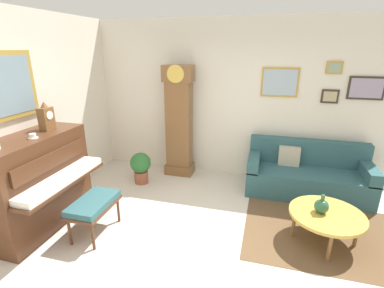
# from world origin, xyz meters

# --- Properties ---
(ground_plane) EXTENTS (6.40, 6.00, 0.10)m
(ground_plane) POSITION_xyz_m (0.00, 0.00, -0.05)
(ground_plane) COLOR beige
(wall_left) EXTENTS (0.13, 4.90, 2.80)m
(wall_left) POSITION_xyz_m (-2.60, 0.00, 1.41)
(wall_left) COLOR silver
(wall_left) RESTS_ON ground_plane
(wall_back) EXTENTS (5.30, 0.13, 2.80)m
(wall_back) POSITION_xyz_m (0.02, 2.40, 1.40)
(wall_back) COLOR silver
(wall_back) RESTS_ON ground_plane
(area_rug) EXTENTS (2.10, 1.50, 0.01)m
(area_rug) POSITION_xyz_m (1.48, 0.75, 0.00)
(area_rug) COLOR brown
(area_rug) RESTS_ON ground_plane
(piano) EXTENTS (0.87, 1.44, 1.26)m
(piano) POSITION_xyz_m (-2.23, 0.00, 0.63)
(piano) COLOR #4C2B19
(piano) RESTS_ON ground_plane
(piano_bench) EXTENTS (0.42, 0.70, 0.48)m
(piano_bench) POSITION_xyz_m (-1.43, 0.03, 0.41)
(piano_bench) COLOR #4C2B19
(piano_bench) RESTS_ON ground_plane
(grandfather_clock) EXTENTS (0.52, 0.34, 2.03)m
(grandfather_clock) POSITION_xyz_m (-0.95, 2.09, 0.96)
(grandfather_clock) COLOR brown
(grandfather_clock) RESTS_ON ground_plane
(couch) EXTENTS (1.90, 0.80, 0.84)m
(couch) POSITION_xyz_m (1.30, 1.92, 0.31)
(couch) COLOR #2D565B
(couch) RESTS_ON ground_plane
(coffee_table) EXTENTS (0.88, 0.88, 0.40)m
(coffee_table) POSITION_xyz_m (1.40, 0.61, 0.37)
(coffee_table) COLOR gold
(coffee_table) RESTS_ON ground_plane
(mantel_clock) EXTENTS (0.13, 0.18, 0.38)m
(mantel_clock) POSITION_xyz_m (-2.23, 0.34, 1.43)
(mantel_clock) COLOR brown
(mantel_clock) RESTS_ON piano
(teacup) EXTENTS (0.12, 0.12, 0.06)m
(teacup) POSITION_xyz_m (-2.12, -0.03, 1.28)
(teacup) COLOR white
(teacup) RESTS_ON piano
(green_jug) EXTENTS (0.17, 0.17, 0.24)m
(green_jug) POSITION_xyz_m (1.32, 0.61, 0.49)
(green_jug) COLOR #234C33
(green_jug) RESTS_ON coffee_table
(potted_plant) EXTENTS (0.36, 0.36, 0.56)m
(potted_plant) POSITION_xyz_m (-1.48, 1.51, 0.32)
(potted_plant) COLOR #935138
(potted_plant) RESTS_ON ground_plane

